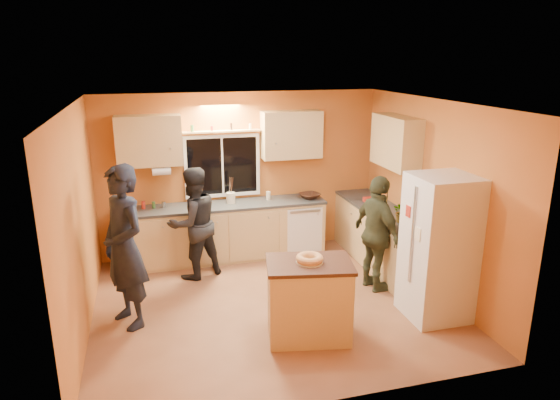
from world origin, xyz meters
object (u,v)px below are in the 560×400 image
object	(u,v)px
island	(309,299)
person_left	(124,247)
person_center	(194,223)
person_right	(377,234)
refrigerator	(439,248)

from	to	relation	value
island	person_left	xyz separation A→B (m)	(-2.00, 0.85, 0.52)
person_center	person_right	distance (m)	2.60
person_right	island	bearing A→B (deg)	116.38
island	person_center	distance (m)	2.30
person_left	person_right	world-z (taller)	person_left
person_left	island	bearing A→B (deg)	37.98
person_left	person_center	bearing A→B (deg)	112.76
person_left	person_center	size ratio (longest dim) A/B	1.20
island	person_right	distance (m)	1.62
refrigerator	island	xyz separation A→B (m)	(-1.67, -0.06, -0.43)
island	person_center	bearing A→B (deg)	129.48
refrigerator	island	world-z (taller)	refrigerator
refrigerator	person_left	bearing A→B (deg)	167.80
person_left	person_right	distance (m)	3.28
island	person_left	distance (m)	2.23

